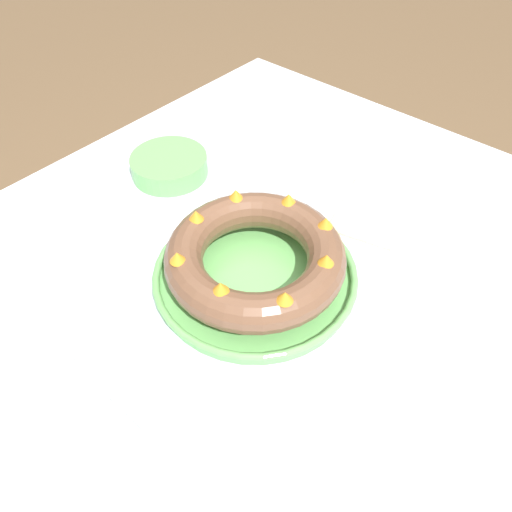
# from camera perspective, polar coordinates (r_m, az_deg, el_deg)

# --- Properties ---
(ground_plane) EXTENTS (8.00, 8.00, 0.00)m
(ground_plane) POSITION_cam_1_polar(r_m,az_deg,el_deg) (1.48, 0.25, -22.94)
(ground_plane) COLOR brown
(dining_table) EXTENTS (1.26, 1.09, 0.76)m
(dining_table) POSITION_cam_1_polar(r_m,az_deg,el_deg) (0.88, 0.38, -7.17)
(dining_table) COLOR silver
(dining_table) RESTS_ON ground_plane
(serving_dish) EXTENTS (0.33, 0.33, 0.03)m
(serving_dish) POSITION_cam_1_polar(r_m,az_deg,el_deg) (0.81, 0.00, -2.17)
(serving_dish) COLOR #6BB760
(serving_dish) RESTS_ON dining_table
(bundt_cake) EXTENTS (0.28, 0.28, 0.08)m
(bundt_cake) POSITION_cam_1_polar(r_m,az_deg,el_deg) (0.77, 0.00, 0.03)
(bundt_cake) COLOR brown
(bundt_cake) RESTS_ON serving_dish
(fork) EXTENTS (0.02, 0.21, 0.01)m
(fork) POSITION_cam_1_polar(r_m,az_deg,el_deg) (0.74, -16.71, -13.17)
(fork) COLOR white
(fork) RESTS_ON dining_table
(serving_knife) EXTENTS (0.02, 0.24, 0.01)m
(serving_knife) POSITION_cam_1_polar(r_m,az_deg,el_deg) (0.72, -16.77, -16.05)
(serving_knife) COLOR white
(serving_knife) RESTS_ON dining_table
(cake_knife) EXTENTS (0.02, 0.18, 0.01)m
(cake_knife) POSITION_cam_1_polar(r_m,az_deg,el_deg) (0.74, -14.16, -12.20)
(cake_knife) COLOR white
(cake_knife) RESTS_ON dining_table
(side_bowl) EXTENTS (0.15, 0.15, 0.04)m
(side_bowl) POSITION_cam_1_polar(r_m,az_deg,el_deg) (1.03, -9.87, 10.16)
(side_bowl) COLOR #6BB760
(side_bowl) RESTS_ON dining_table
(napkin) EXTENTS (0.19, 0.16, 0.00)m
(napkin) POSITION_cam_1_polar(r_m,az_deg,el_deg) (0.96, 13.10, 4.98)
(napkin) COLOR beige
(napkin) RESTS_ON dining_table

